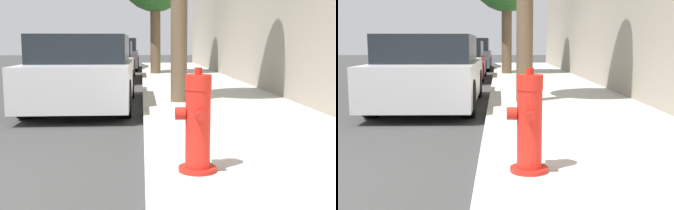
# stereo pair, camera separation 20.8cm
# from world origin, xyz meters

# --- Properties ---
(sidewalk_slab) EXTENTS (2.77, 40.00, 0.13)m
(sidewalk_slab) POSITION_xyz_m (3.28, 0.00, 0.07)
(sidewalk_slab) COLOR beige
(sidewalk_slab) RESTS_ON ground_plane
(fire_hydrant) EXTENTS (0.35, 0.35, 0.87)m
(fire_hydrant) POSITION_xyz_m (2.33, 0.24, 0.53)
(fire_hydrant) COLOR red
(fire_hydrant) RESTS_ON sidewalk_slab
(parked_car_near) EXTENTS (1.79, 4.11, 1.35)m
(parked_car_near) POSITION_xyz_m (0.80, 4.84, 0.66)
(parked_car_near) COLOR #B7B7BC
(parked_car_near) RESTS_ON ground_plane
(parked_car_mid) EXTENTS (1.86, 3.93, 1.27)m
(parked_car_mid) POSITION_xyz_m (0.70, 10.81, 0.62)
(parked_car_mid) COLOR maroon
(parked_car_mid) RESTS_ON ground_plane
(parked_car_far) EXTENTS (1.84, 4.50, 1.42)m
(parked_car_far) POSITION_xyz_m (0.81, 16.34, 0.68)
(parked_car_far) COLOR #4C5156
(parked_car_far) RESTS_ON ground_plane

